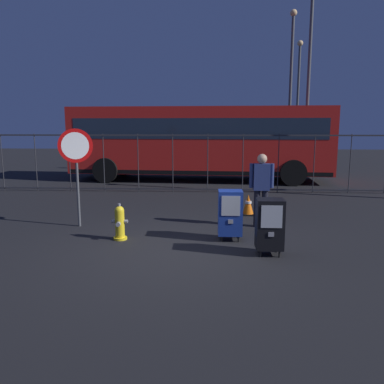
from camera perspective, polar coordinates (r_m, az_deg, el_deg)
name	(u,v)px	position (r m, az deg, el deg)	size (l,w,h in m)	color
ground_plane	(173,250)	(7.40, -2.77, -8.47)	(60.00, 60.00, 0.00)	black
fire_hydrant	(120,223)	(8.10, -10.48, -4.42)	(0.33, 0.32, 0.75)	yellow
newspaper_box_primary	(270,224)	(7.13, 11.24, -4.59)	(0.48, 0.42, 1.02)	black
newspaper_box_secondary	(230,213)	(7.92, 5.58, -3.00)	(0.48, 0.42, 1.02)	black
stop_sign	(76,157)	(9.16, -16.52, 4.92)	(0.71, 0.31, 2.23)	#4C4F54
pedestrian	(261,186)	(8.98, 10.06, 0.88)	(0.55, 0.22, 1.67)	black
traffic_cone	(248,205)	(10.25, 8.18, -1.87)	(0.36, 0.36, 0.53)	black
fence_barrier	(190,163)	(13.46, -0.28, 4.29)	(18.03, 0.04, 2.00)	#2D2D33
bus_near	(200,139)	(16.40, 1.16, 7.71)	(10.64, 3.33, 3.00)	red
street_light_near_left	(309,68)	(18.11, 16.68, 16.90)	(0.32, 0.32, 8.18)	#4C4F54
street_light_far_left	(298,94)	(23.67, 15.17, 13.62)	(0.32, 0.32, 6.91)	#4C4F54
street_light_far_right	(291,81)	(19.79, 14.18, 15.39)	(0.32, 0.32, 7.52)	#4C4F54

